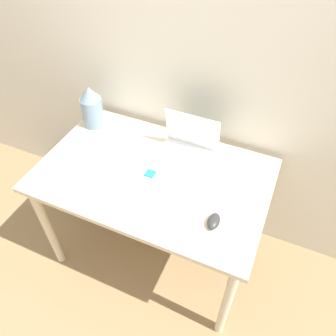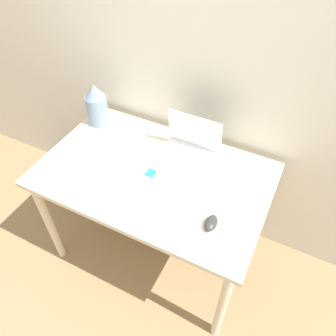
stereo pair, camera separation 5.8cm
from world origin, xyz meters
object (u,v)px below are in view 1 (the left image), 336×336
(mouse, at_px, (214,221))
(vase, at_px, (92,107))
(laptop, at_px, (188,148))
(keyboard, at_px, (148,206))
(mp3_player, at_px, (150,174))

(mouse, relative_size, vase, 0.37)
(laptop, xyz_separation_m, keyboard, (-0.04, -0.43, -0.04))
(laptop, height_order, mouse, laptop)
(laptop, bearing_deg, mp3_player, -120.05)
(keyboard, distance_m, vase, 0.76)
(laptop, height_order, keyboard, laptop)
(mouse, height_order, mp3_player, mouse)
(keyboard, distance_m, mp3_player, 0.23)
(vase, relative_size, mp3_player, 5.13)
(laptop, xyz_separation_m, mp3_player, (-0.13, -0.22, -0.05))
(laptop, relative_size, mp3_player, 5.95)
(vase, xyz_separation_m, mp3_player, (0.51, -0.25, -0.13))
(laptop, xyz_separation_m, vase, (-0.64, 0.03, 0.08))
(mouse, distance_m, mp3_player, 0.45)
(laptop, distance_m, vase, 0.64)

